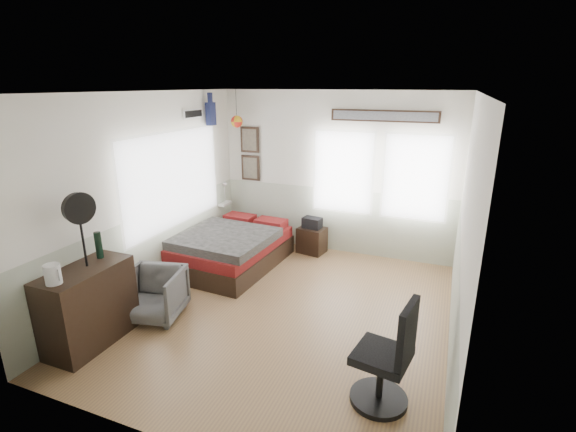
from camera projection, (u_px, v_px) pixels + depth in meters
name	position (u px, v px, depth m)	size (l,w,h in m)	color
ground_plane	(284.00, 311.00, 5.36)	(4.00, 4.50, 0.01)	#8A6447
room_shell	(283.00, 185.00, 5.07)	(4.02, 4.52, 2.71)	white
wall_decor	(267.00, 128.00, 6.85)	(3.55, 1.32, 1.44)	black
bed	(232.00, 249.00, 6.61)	(1.45, 1.94, 0.60)	black
dresser	(89.00, 306.00, 4.59)	(0.48, 1.00, 0.90)	black
armchair	(154.00, 294.00, 5.13)	(0.66, 0.68, 0.62)	#5A5A5A
nightstand	(312.00, 240.00, 7.17)	(0.44, 0.35, 0.44)	black
task_chair	(388.00, 363.00, 3.68)	(0.54, 0.54, 1.05)	black
kettle	(53.00, 274.00, 4.09)	(0.18, 0.15, 0.20)	silver
bottle	(99.00, 245.00, 4.69)	(0.08, 0.08, 0.31)	black
stand_fan	(79.00, 209.00, 4.32)	(0.16, 0.34, 0.83)	black
black_bag	(312.00, 223.00, 7.07)	(0.31, 0.20, 0.18)	black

